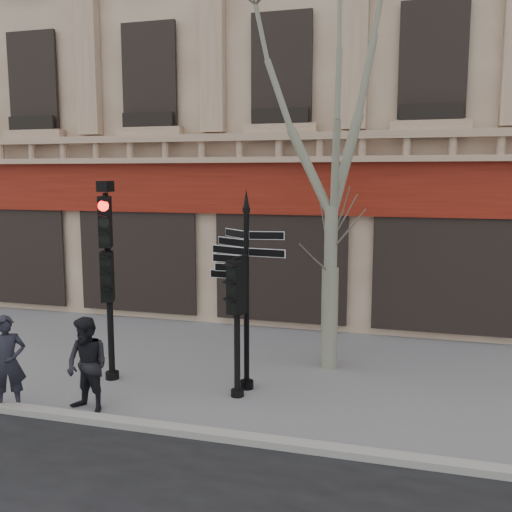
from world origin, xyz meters
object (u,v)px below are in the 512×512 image
Objects in this scene: fingerpost at (246,257)px; plane_tree at (334,85)px; traffic_signal_main at (108,256)px; pedestrian_a at (8,363)px; traffic_signal_secondary at (237,302)px; pedestrian_b at (87,365)px.

plane_tree reaches higher than fingerpost.
traffic_signal_main is (-2.66, -0.23, -0.06)m from fingerpost.
pedestrian_a is (-4.88, -3.59, -4.83)m from plane_tree.
traffic_signal_main is 5.42m from plane_tree.
fingerpost is at bearing 98.24° from traffic_signal_secondary.
pedestrian_b is (-2.25, -1.71, -1.67)m from fingerpost.
traffic_signal_secondary reaches higher than pedestrian_b.
traffic_signal_main reaches higher than pedestrian_b.
fingerpost reaches higher than pedestrian_a.
traffic_signal_main is 2.38× the size of pedestrian_b.
traffic_signal_main is 2.36× the size of pedestrian_a.
traffic_signal_secondary reaches higher than pedestrian_a.
plane_tree is (1.34, 2.01, 3.92)m from traffic_signal_secondary.
pedestrian_a is (-0.92, -1.77, -1.60)m from traffic_signal_main.
pedestrian_b is at bearing -127.01° from fingerpost.
traffic_signal_secondary is 1.54× the size of pedestrian_b.
fingerpost is at bearing -128.94° from plane_tree.
fingerpost reaches higher than traffic_signal_secondary.
plane_tree reaches higher than traffic_signal_main.
traffic_signal_main is at bearing -155.23° from plane_tree.
pedestrian_a is 1.36m from pedestrian_b.
fingerpost is 2.30× the size of pedestrian_b.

